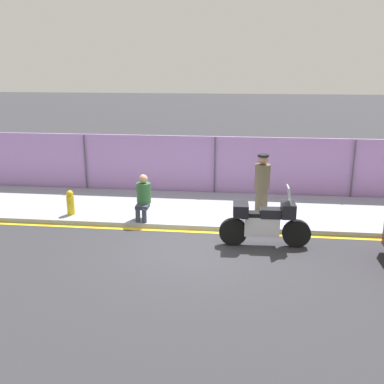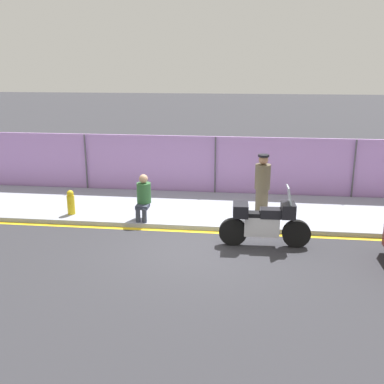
{
  "view_description": "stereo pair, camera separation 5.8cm",
  "coord_description": "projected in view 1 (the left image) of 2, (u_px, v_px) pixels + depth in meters",
  "views": [
    {
      "loc": [
        0.96,
        -9.99,
        4.24
      ],
      "look_at": [
        -0.34,
        0.98,
        1.1
      ],
      "focal_mm": 42.0,
      "sensor_mm": 36.0,
      "label": 1
    },
    {
      "loc": [
        1.02,
        -9.98,
        4.24
      ],
      "look_at": [
        -0.34,
        0.98,
        1.1
      ],
      "focal_mm": 42.0,
      "sensor_mm": 36.0,
      "label": 2
    }
  ],
  "objects": [
    {
      "name": "fire_hydrant",
      "position": [
        70.0,
        203.0,
        12.73
      ],
      "size": [
        0.21,
        0.27,
        0.7
      ],
      "color": "gold",
      "rests_on": "sidewalk"
    },
    {
      "name": "curb_paint_stripe",
      "position": [
        205.0,
        232.0,
        11.8
      ],
      "size": [
        32.81,
        0.18,
        0.01
      ],
      "color": "gold",
      "rests_on": "ground_plane"
    },
    {
      "name": "ground_plane",
      "position": [
        201.0,
        247.0,
        10.81
      ],
      "size": [
        120.0,
        120.0,
        0.0
      ],
      "primitive_type": "plane",
      "color": "#2D2D33"
    },
    {
      "name": "person_seated_on_curb",
      "position": [
        143.0,
        195.0,
        12.29
      ],
      "size": [
        0.39,
        0.65,
        1.24
      ],
      "color": "#2D3342",
      "rests_on": "sidewalk"
    },
    {
      "name": "officer_standing",
      "position": [
        262.0,
        184.0,
        12.73
      ],
      "size": [
        0.44,
        0.44,
        1.7
      ],
      "color": "brown",
      "rests_on": "sidewalk"
    },
    {
      "name": "sidewalk",
      "position": [
        210.0,
        209.0,
        13.46
      ],
      "size": [
        32.81,
        3.32,
        0.13
      ],
      "color": "#8E93A3",
      "rests_on": "ground_plane"
    },
    {
      "name": "storefront_fence",
      "position": [
        215.0,
        166.0,
        14.88
      ],
      "size": [
        31.17,
        0.17,
        1.99
      ],
      "color": "#AD7FC6",
      "rests_on": "ground_plane"
    },
    {
      "name": "motorcycle",
      "position": [
        264.0,
        222.0,
        10.74
      ],
      "size": [
        2.2,
        0.55,
        1.51
      ],
      "rotation": [
        0.0,
        0.0,
        0.04
      ],
      "color": "black",
      "rests_on": "ground_plane"
    }
  ]
}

